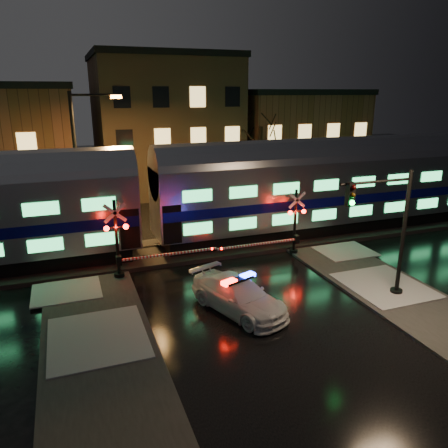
{
  "coord_description": "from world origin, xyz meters",
  "views": [
    {
      "loc": [
        -7.02,
        -17.94,
        8.86
      ],
      "look_at": [
        0.51,
        2.5,
        2.2
      ],
      "focal_mm": 35.0,
      "sensor_mm": 36.0,
      "label": 1
    }
  ],
  "objects_px": {
    "police_car": "(238,296)",
    "crossing_signal_left": "(125,247)",
    "crossing_signal_right": "(290,230)",
    "traffic_light": "(388,234)",
    "streetlight": "(81,158)"
  },
  "relations": [
    {
      "from": "crossing_signal_right",
      "to": "crossing_signal_left",
      "type": "distance_m",
      "value": 8.96
    },
    {
      "from": "crossing_signal_right",
      "to": "streetlight",
      "type": "height_order",
      "value": "streetlight"
    },
    {
      "from": "traffic_light",
      "to": "police_car",
      "type": "bearing_deg",
      "value": 161.58
    },
    {
      "from": "police_car",
      "to": "streetlight",
      "type": "xyz_separation_m",
      "value": [
        -5.27,
        11.68,
        4.41
      ]
    },
    {
      "from": "crossing_signal_left",
      "to": "streetlight",
      "type": "bearing_deg",
      "value": 101.62
    },
    {
      "from": "crossing_signal_right",
      "to": "traffic_light",
      "type": "height_order",
      "value": "traffic_light"
    },
    {
      "from": "crossing_signal_left",
      "to": "traffic_light",
      "type": "xyz_separation_m",
      "value": [
        10.25,
        -6.13,
        1.4
      ]
    },
    {
      "from": "crossing_signal_right",
      "to": "crossing_signal_left",
      "type": "bearing_deg",
      "value": 179.96
    },
    {
      "from": "crossing_signal_right",
      "to": "crossing_signal_left",
      "type": "relative_size",
      "value": 0.94
    },
    {
      "from": "streetlight",
      "to": "police_car",
      "type": "bearing_deg",
      "value": -65.69
    },
    {
      "from": "police_car",
      "to": "traffic_light",
      "type": "height_order",
      "value": "traffic_light"
    },
    {
      "from": "police_car",
      "to": "crossing_signal_left",
      "type": "distance_m",
      "value": 6.39
    },
    {
      "from": "crossing_signal_left",
      "to": "traffic_light",
      "type": "relative_size",
      "value": 0.98
    },
    {
      "from": "police_car",
      "to": "crossing_signal_left",
      "type": "bearing_deg",
      "value": 107.69
    },
    {
      "from": "police_car",
      "to": "crossing_signal_left",
      "type": "xyz_separation_m",
      "value": [
        -3.9,
        4.98,
        0.95
      ]
    }
  ]
}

